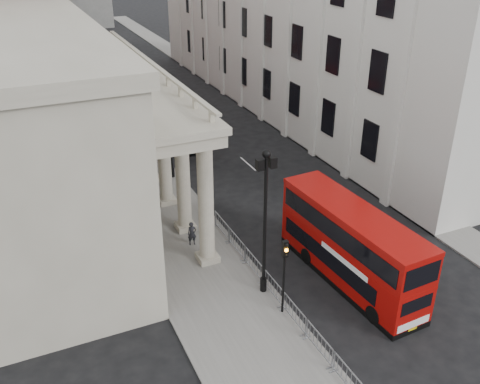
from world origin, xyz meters
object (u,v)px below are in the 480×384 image
at_px(lamp_post_south, 265,214).
at_px(bus_near, 351,244).
at_px(lamp_post_north, 120,70).
at_px(pedestrian_c, 166,189).
at_px(pedestrian_b, 133,168).
at_px(pedestrian_a, 192,234).
at_px(bus_far, 181,116).
at_px(traffic_light, 285,264).
at_px(lamp_post_mid, 169,119).

distance_m(lamp_post_south, bus_near, 5.61).
xyz_separation_m(lamp_post_north, pedestrian_c, (-1.63, -19.77, -3.86)).
bearing_deg(pedestrian_b, pedestrian_c, 120.44).
relative_size(lamp_post_north, bus_near, 0.80).
xyz_separation_m(lamp_post_north, pedestrian_b, (-2.88, -15.24, -3.85)).
xyz_separation_m(lamp_post_south, pedestrian_a, (-1.94, 6.00, -4.02)).
distance_m(bus_far, pedestrian_c, 12.90).
bearing_deg(pedestrian_c, lamp_post_north, 92.03).
height_order(bus_near, pedestrian_a, bus_near).
bearing_deg(pedestrian_c, pedestrian_b, 112.22).
distance_m(lamp_post_south, pedestrian_a, 7.48).
height_order(lamp_post_south, pedestrian_c, lamp_post_south).
bearing_deg(traffic_light, bus_near, 13.12).
relative_size(traffic_light, pedestrian_a, 2.79).
xyz_separation_m(lamp_post_mid, lamp_post_north, (0.00, 16.00, 0.00)).
bearing_deg(pedestrian_c, traffic_light, -76.36).
distance_m(traffic_light, bus_near, 4.98).
relative_size(lamp_post_south, traffic_light, 1.93).
distance_m(lamp_post_north, pedestrian_b, 15.98).
bearing_deg(bus_far, bus_near, -86.83).
bearing_deg(bus_near, lamp_post_mid, 102.94).
bearing_deg(bus_near, lamp_post_north, 95.26).
bearing_deg(bus_near, traffic_light, -170.07).
distance_m(lamp_post_mid, bus_near, 17.79).
bearing_deg(pedestrian_a, pedestrian_c, 93.90).
height_order(lamp_post_north, pedestrian_c, lamp_post_north).
xyz_separation_m(bus_far, pedestrian_a, (-5.43, -18.02, -1.21)).
bearing_deg(bus_far, lamp_post_south, -98.31).
xyz_separation_m(traffic_light, pedestrian_a, (-2.04, 8.02, -2.22)).
bearing_deg(pedestrian_c, lamp_post_mid, 73.38).
bearing_deg(pedestrian_b, traffic_light, 113.97).
distance_m(traffic_light, bus_far, 26.29).
bearing_deg(pedestrian_a, bus_far, 80.01).
height_order(lamp_post_south, traffic_light, lamp_post_south).
bearing_deg(pedestrian_b, bus_near, 128.70).
relative_size(bus_far, pedestrian_b, 4.95).
relative_size(lamp_post_north, traffic_light, 1.93).
xyz_separation_m(bus_far, pedestrian_b, (-6.37, -7.27, -1.04)).
relative_size(lamp_post_north, bus_far, 0.89).
bearing_deg(lamp_post_north, pedestrian_c, -94.70).
bearing_deg(traffic_light, lamp_post_mid, 90.32).
relative_size(traffic_light, pedestrian_b, 2.29).
distance_m(lamp_post_north, bus_far, 9.15).
bearing_deg(pedestrian_b, pedestrian_a, 109.95).
height_order(lamp_post_south, bus_far, lamp_post_south).
bearing_deg(bus_near, pedestrian_b, 110.55).
relative_size(pedestrian_a, pedestrian_c, 0.83).
relative_size(traffic_light, bus_far, 0.46).
distance_m(bus_far, pedestrian_a, 18.86).
height_order(lamp_post_south, pedestrian_a, lamp_post_south).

